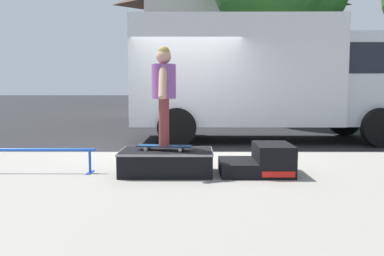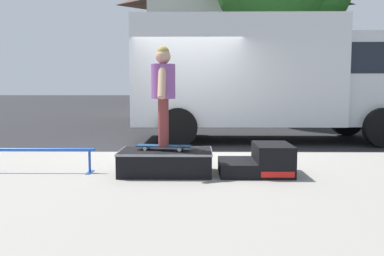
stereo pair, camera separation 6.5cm
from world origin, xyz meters
The scene contains 9 objects.
ground_plane centered at (0.00, 0.00, 0.00)m, with size 140.00×140.00×0.00m, color black.
sidewalk_slab centered at (0.00, -3.00, 0.06)m, with size 50.00×5.00×0.12m, color gray.
skate_box centered at (-0.22, -2.51, 0.30)m, with size 1.31×0.81×0.34m.
kicker_ramp centered at (1.15, -2.51, 0.30)m, with size 1.02×0.81×0.44m.
grind_rail centered at (-2.06, -2.45, 0.39)m, with size 1.61×0.28×0.36m.
skateboard centered at (-0.25, -2.51, 0.52)m, with size 0.80×0.32×0.07m.
skater_kid centered at (-0.25, -2.51, 1.36)m, with size 0.34×0.72×1.40m.
box_truck centered at (2.14, 2.20, 1.70)m, with size 6.91×2.63×3.05m.
house_behind centered at (2.29, 15.02, 4.24)m, with size 9.54×8.23×8.40m.
Camera 1 is at (0.18, -8.27, 1.35)m, focal length 38.09 mm.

